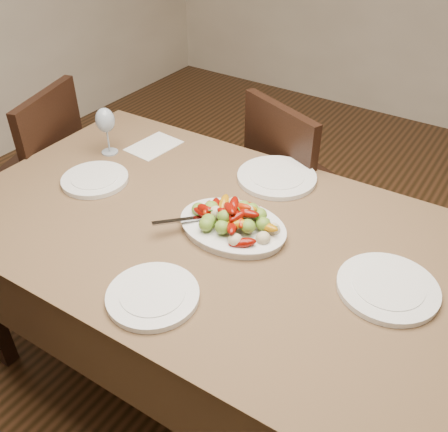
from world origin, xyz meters
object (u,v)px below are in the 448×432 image
serving_platter (233,228)px  plate_near (153,296)px  wine_glass (107,130)px  dining_table (224,312)px  plate_left (95,180)px  chair_left (28,184)px  plate_far (277,177)px  chair_far (307,193)px  plate_right (388,288)px

serving_platter → plate_near: size_ratio=1.36×
wine_glass → dining_table: bearing=-14.5°
plate_left → wine_glass: wine_glass is taller
chair_left → plate_near: chair_left is taller
dining_table → plate_left: size_ratio=7.51×
plate_far → chair_far: bearing=94.7°
plate_right → plate_near: bearing=-143.6°
plate_right → dining_table: bearing=-176.5°
serving_platter → plate_left: 0.59m
plate_left → plate_far: (0.55, 0.39, 0.00)m
plate_right → plate_far: (-0.54, 0.34, 0.00)m
chair_left → plate_right: size_ratio=3.37×
plate_far → wine_glass: wine_glass is taller
chair_left → wine_glass: (0.50, 0.09, 0.39)m
chair_far → serving_platter: 0.79m
dining_table → serving_platter: bearing=38.3°
chair_far → plate_left: chair_far is taller
plate_left → dining_table: bearing=1.7°
plate_near → wine_glass: bearing=142.0°
chair_far → serving_platter: size_ratio=2.72×
dining_table → chair_far: chair_far is taller
dining_table → plate_far: bearing=91.7°
serving_platter → plate_far: serving_platter is taller
serving_platter → wine_glass: size_ratio=1.70×
chair_far → plate_near: chair_far is taller
chair_left → wine_glass: wine_glass is taller
serving_platter → plate_right: serving_platter is taller
serving_platter → plate_far: (-0.03, 0.35, -0.00)m
plate_left → serving_platter: bearing=3.3°
chair_left → plate_right: (1.70, -0.05, 0.29)m
plate_near → chair_left: bearing=159.4°
dining_table → chair_far: size_ratio=1.94×
serving_platter → wine_glass: 0.72m
wine_glass → plate_far: bearing=16.6°
plate_left → plate_far: bearing=35.2°
chair_far → plate_right: chair_far is taller
dining_table → plate_left: plate_left is taller
dining_table → serving_platter: size_ratio=5.28×
plate_left → plate_near: same height
dining_table → plate_near: bearing=-89.6°
dining_table → plate_far: size_ratio=6.24×
plate_left → plate_near: (0.57, -0.34, 0.00)m
dining_table → wine_glass: 0.85m
plate_far → plate_left: bearing=-144.8°
wine_glass → plate_right: bearing=-6.7°
chair_left → plate_left: (0.61, -0.10, 0.29)m
serving_platter → plate_right: size_ratio=1.24×
chair_far → plate_far: 0.48m
chair_far → wine_glass: size_ratio=4.64×
chair_left → chair_far: bearing=103.0°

